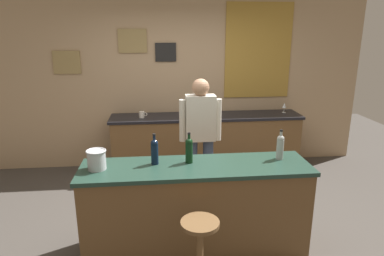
{
  "coord_description": "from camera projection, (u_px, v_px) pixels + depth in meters",
  "views": [
    {
      "loc": [
        -0.36,
        -3.43,
        2.17
      ],
      "look_at": [
        0.05,
        0.45,
        1.05
      ],
      "focal_mm": 31.94,
      "sensor_mm": 36.0,
      "label": 1
    }
  ],
  "objects": [
    {
      "name": "ground_plane",
      "position": [
        192.0,
        227.0,
        3.91
      ],
      "size": [
        10.0,
        10.0,
        0.0
      ],
      "primitive_type": "plane",
      "color": "#423D38"
    },
    {
      "name": "back_wall",
      "position": [
        181.0,
        79.0,
        5.46
      ],
      "size": [
        6.0,
        0.09,
        2.8
      ],
      "color": "tan",
      "rests_on": "ground_plane"
    },
    {
      "name": "bar_counter",
      "position": [
        196.0,
        208.0,
        3.4
      ],
      "size": [
        2.22,
        0.6,
        0.92
      ],
      "color": "brown",
      "rests_on": "ground_plane"
    },
    {
      "name": "side_counter",
      "position": [
        206.0,
        143.0,
        5.41
      ],
      "size": [
        2.95,
        0.56,
        0.9
      ],
      "color": "brown",
      "rests_on": "ground_plane"
    },
    {
      "name": "bartender",
      "position": [
        200.0,
        134.0,
        4.22
      ],
      "size": [
        0.52,
        0.21,
        1.62
      ],
      "color": "#384766",
      "rests_on": "ground_plane"
    },
    {
      "name": "bar_stool",
      "position": [
        200.0,
        245.0,
        2.82
      ],
      "size": [
        0.32,
        0.32,
        0.68
      ],
      "color": "brown",
      "rests_on": "ground_plane"
    },
    {
      "name": "wine_bottle_a",
      "position": [
        155.0,
        151.0,
        3.28
      ],
      "size": [
        0.07,
        0.07,
        0.31
      ],
      "color": "black",
      "rests_on": "bar_counter"
    },
    {
      "name": "wine_bottle_b",
      "position": [
        189.0,
        149.0,
        3.31
      ],
      "size": [
        0.07,
        0.07,
        0.31
      ],
      "color": "black",
      "rests_on": "bar_counter"
    },
    {
      "name": "wine_bottle_c",
      "position": [
        280.0,
        146.0,
        3.41
      ],
      "size": [
        0.07,
        0.07,
        0.31
      ],
      "color": "#999E99",
      "rests_on": "bar_counter"
    },
    {
      "name": "ice_bucket",
      "position": [
        97.0,
        159.0,
        3.16
      ],
      "size": [
        0.19,
        0.19,
        0.19
      ],
      "color": "#B7BABF",
      "rests_on": "bar_counter"
    },
    {
      "name": "wine_glass_a",
      "position": [
        188.0,
        109.0,
        5.24
      ],
      "size": [
        0.07,
        0.07,
        0.16
      ],
      "color": "silver",
      "rests_on": "side_counter"
    },
    {
      "name": "wine_glass_b",
      "position": [
        284.0,
        106.0,
        5.43
      ],
      "size": [
        0.07,
        0.07,
        0.16
      ],
      "color": "silver",
      "rests_on": "side_counter"
    },
    {
      "name": "coffee_mug",
      "position": [
        142.0,
        115.0,
        5.13
      ],
      "size": [
        0.13,
        0.08,
        0.09
      ],
      "color": "silver",
      "rests_on": "side_counter"
    }
  ]
}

